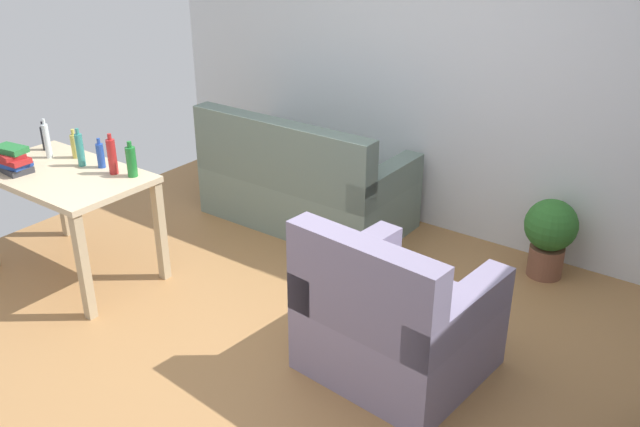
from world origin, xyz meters
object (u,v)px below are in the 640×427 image
(bottle_green, at_px, (131,161))
(bottle_blue, at_px, (100,155))
(potted_plant, at_px, (550,233))
(armchair, at_px, (393,322))
(bottle_clear, at_px, (47,141))
(bottle_dark, at_px, (45,138))
(couch, at_px, (303,187))
(bottle_tall, at_px, (80,149))
(book_stack, at_px, (13,160))
(bottle_squat, at_px, (75,146))
(bottle_red, at_px, (112,156))
(desk, at_px, (65,187))

(bottle_green, bearing_deg, bottle_blue, -176.44)
(potted_plant, relative_size, armchair, 0.59)
(bottle_clear, bearing_deg, bottle_dark, 152.60)
(couch, xyz_separation_m, bottle_tall, (-0.78, -1.44, 0.57))
(book_stack, bearing_deg, couch, 59.52)
(bottle_clear, height_order, bottle_blue, bottle_clear)
(bottle_tall, bearing_deg, bottle_clear, -173.12)
(bottle_squat, bearing_deg, book_stack, -103.67)
(couch, xyz_separation_m, bottle_green, (-0.35, -1.36, 0.56))
(bottle_squat, bearing_deg, couch, 55.30)
(bottle_green, bearing_deg, bottle_dark, -177.98)
(bottle_red, height_order, book_stack, bottle_red)
(potted_plant, distance_m, armchair, 1.58)
(bottle_dark, distance_m, bottle_green, 0.91)
(couch, relative_size, potted_plant, 2.85)
(armchair, xyz_separation_m, book_stack, (-2.62, -0.54, 0.52))
(couch, relative_size, bottle_tall, 6.16)
(bottle_blue, xyz_separation_m, bottle_red, (0.16, -0.02, 0.03))
(armchair, bearing_deg, bottle_dark, 8.15)
(bottle_green, distance_m, book_stack, 0.81)
(bottle_green, bearing_deg, bottle_red, -162.71)
(bottle_clear, xyz_separation_m, book_stack, (0.05, -0.30, -0.04))
(desk, xyz_separation_m, bottle_dark, (-0.46, 0.20, 0.20))
(bottle_blue, relative_size, book_stack, 0.77)
(potted_plant, distance_m, bottle_dark, 3.62)
(bottle_clear, xyz_separation_m, bottle_green, (0.74, 0.12, -0.02))
(book_stack, bearing_deg, bottle_clear, 99.75)
(potted_plant, xyz_separation_m, bottle_tall, (-2.68, -1.75, 0.55))
(bottle_clear, distance_m, bottle_squat, 0.19)
(potted_plant, xyz_separation_m, armchair, (-0.33, -1.55, -0.01))
(bottle_dark, distance_m, bottle_squat, 0.31)
(desk, relative_size, bottle_squat, 5.82)
(bottle_red, bearing_deg, bottle_blue, 171.22)
(couch, relative_size, desk, 1.35)
(bottle_blue, height_order, book_stack, bottle_blue)
(bottle_blue, bearing_deg, potted_plant, 33.64)
(potted_plant, height_order, bottle_dark, bottle_dark)
(couch, height_order, bottle_blue, bottle_blue)
(couch, distance_m, armchair, 2.00)
(potted_plant, distance_m, bottle_squat, 3.34)
(bottle_tall, bearing_deg, bottle_blue, 23.75)
(bottle_clear, bearing_deg, bottle_squat, 36.28)
(armchair, relative_size, bottle_red, 3.52)
(desk, height_order, bottle_dark, bottle_dark)
(bottle_dark, bearing_deg, couch, 47.93)
(desk, xyz_separation_m, potted_plant, (2.69, 1.91, -0.32))
(armchair, distance_m, bottle_tall, 2.43)
(potted_plant, relative_size, bottle_tall, 2.16)
(bottle_blue, bearing_deg, bottle_dark, -178.72)
(book_stack, bearing_deg, desk, 36.45)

